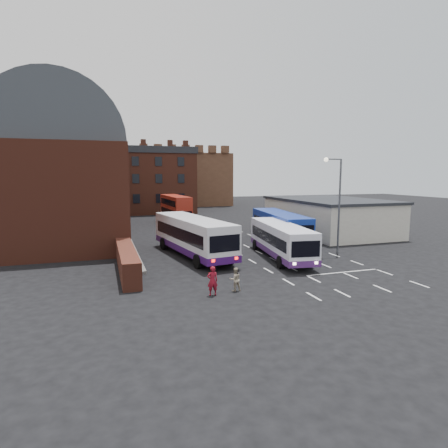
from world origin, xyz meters
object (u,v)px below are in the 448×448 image
object	(u,v)px
bus_white_inbound	(281,238)
bus_red_double	(176,209)
pedestrian_beige	(235,279)
bus_blue	(280,225)
street_lamp	(337,197)
pedestrian_red	(212,281)
bus_white_outbound	(192,234)

from	to	relation	value
bus_white_inbound	bus_red_double	world-z (taller)	bus_red_double
bus_red_double	pedestrian_beige	xyz separation A→B (m)	(-2.73, -33.76, -1.43)
bus_blue	bus_red_double	world-z (taller)	bus_red_double
pedestrian_beige	street_lamp	bearing A→B (deg)	-152.73
pedestrian_red	pedestrian_beige	bearing A→B (deg)	-165.72
bus_red_double	bus_white_outbound	bearing A→B (deg)	79.52
bus_red_double	bus_white_inbound	bearing A→B (deg)	95.71
bus_red_double	pedestrian_red	bearing A→B (deg)	79.48
bus_blue	pedestrian_red	world-z (taller)	bus_blue
bus_red_double	pedestrian_beige	world-z (taller)	bus_red_double
bus_blue	pedestrian_red	size ratio (longest dim) A/B	6.70
bus_blue	pedestrian_beige	distance (m)	17.36
bus_blue	pedestrian_beige	size ratio (longest dim) A/B	8.09
bus_white_outbound	pedestrian_beige	world-z (taller)	bus_white_outbound
pedestrian_red	bus_red_double	bearing A→B (deg)	-96.75
bus_white_outbound	bus_white_inbound	xyz separation A→B (m)	(7.07, -3.24, -0.27)
bus_white_inbound	bus_blue	distance (m)	7.34
bus_blue	pedestrian_beige	xyz separation A→B (m)	(-10.09, -14.07, -1.16)
bus_white_outbound	bus_blue	world-z (taller)	bus_white_outbound
bus_white_outbound	pedestrian_red	world-z (taller)	bus_white_outbound
bus_white_outbound	pedestrian_red	bearing A→B (deg)	-106.33
bus_blue	street_lamp	xyz separation A→B (m)	(2.30, -6.60, 3.35)
bus_white_outbound	street_lamp	bearing A→B (deg)	-23.46
bus_white_inbound	bus_blue	size ratio (longest dim) A/B	0.92
bus_white_inbound	pedestrian_red	size ratio (longest dim) A/B	6.17
bus_white_inbound	bus_blue	xyz separation A→B (m)	(3.19, 6.61, 0.15)
pedestrian_beige	bus_blue	bearing A→B (deg)	-129.47
bus_white_inbound	bus_red_double	xyz separation A→B (m)	(-4.17, 26.29, 0.42)
street_lamp	pedestrian_beige	world-z (taller)	street_lamp
bus_white_outbound	bus_red_double	size ratio (longest dim) A/B	1.24
bus_white_inbound	street_lamp	bearing A→B (deg)	-172.13
bus_white_outbound	bus_red_double	world-z (taller)	bus_red_double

